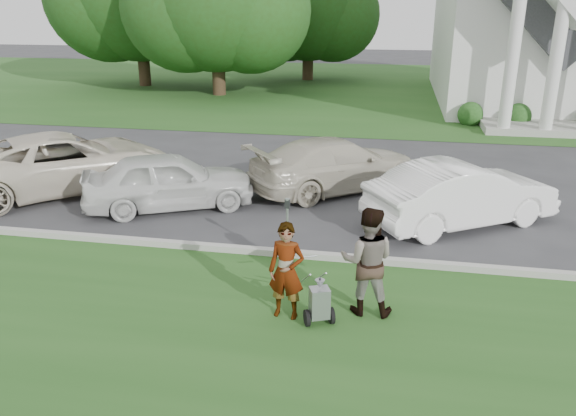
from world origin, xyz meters
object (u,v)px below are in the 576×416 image
(tree_left, at_px, (215,3))
(car_a, at_px, (66,162))
(tree_back, at_px, (308,9))
(parking_meter_near, at_px, (287,223))
(striping_cart, at_px, (319,304))
(person_right, at_px, (367,262))
(car_d, at_px, (462,194))
(car_b, at_px, (169,181))
(person_left, at_px, (286,272))
(car_c, at_px, (336,164))

(tree_left, distance_m, car_a, 18.68)
(tree_back, height_order, parking_meter_near, tree_back)
(striping_cart, relative_size, parking_meter_near, 0.73)
(tree_left, xyz_separation_m, person_right, (9.95, -23.39, -4.16))
(tree_left, relative_size, striping_cart, 10.34)
(person_right, bearing_deg, car_d, -113.35)
(car_a, distance_m, car_b, 3.54)
(person_left, bearing_deg, striping_cart, -7.71)
(tree_left, bearing_deg, car_b, -76.29)
(person_left, relative_size, car_c, 0.33)
(person_left, bearing_deg, car_d, 62.53)
(tree_left, relative_size, parking_meter_near, 7.54)
(person_left, height_order, car_a, person_left)
(person_right, xyz_separation_m, parking_meter_near, (-1.67, 1.62, -0.06))
(car_b, bearing_deg, car_a, 50.00)
(striping_cart, relative_size, car_c, 0.20)
(tree_back, relative_size, car_b, 2.22)
(striping_cart, height_order, car_c, car_c)
(tree_back, bearing_deg, striping_cart, -80.71)
(person_right, bearing_deg, tree_back, -79.29)
(tree_back, bearing_deg, car_b, -88.65)
(car_c, bearing_deg, car_d, -163.12)
(parking_meter_near, xyz_separation_m, car_a, (-7.07, 3.63, -0.07))
(striping_cart, xyz_separation_m, person_left, (-0.58, 0.14, 0.46))
(tree_back, xyz_separation_m, person_left, (4.65, -31.79, -3.89))
(car_b, bearing_deg, parking_meter_near, -152.96)
(person_right, bearing_deg, person_left, 17.09)
(car_a, xyz_separation_m, car_d, (10.71, -0.68, -0.06))
(striping_cart, relative_size, person_right, 0.54)
(tree_back, bearing_deg, car_a, -96.10)
(tree_back, distance_m, parking_meter_near, 30.32)
(car_d, bearing_deg, car_c, 23.52)
(car_a, bearing_deg, person_right, -165.69)
(car_a, height_order, car_c, car_a)
(tree_left, bearing_deg, striping_cart, -68.93)
(tree_back, relative_size, car_d, 2.07)
(parking_meter_near, bearing_deg, car_b, 142.79)
(tree_left, distance_m, parking_meter_near, 23.67)
(car_a, distance_m, car_c, 7.64)
(tree_left, height_order, person_left, tree_left)
(striping_cart, xyz_separation_m, car_b, (-4.58, 4.92, 0.35))
(car_c, bearing_deg, striping_cart, 144.61)
(tree_left, relative_size, tree_back, 1.11)
(tree_left, bearing_deg, tree_back, 63.43)
(tree_back, distance_m, car_c, 25.43)
(car_d, bearing_deg, parking_meter_near, 96.20)
(tree_back, height_order, car_d, tree_back)
(tree_back, bearing_deg, tree_left, -116.57)
(tree_back, height_order, striping_cart, tree_back)
(tree_left, height_order, parking_meter_near, tree_left)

